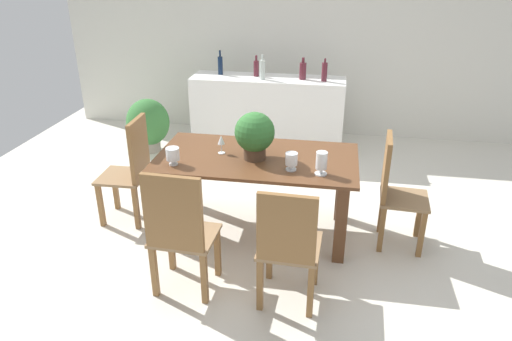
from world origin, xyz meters
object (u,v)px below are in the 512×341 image
at_px(chair_near_left, 179,229).
at_px(kitchen_counter, 268,115).
at_px(chair_foot_end, 394,188).
at_px(wine_bottle_green, 324,72).
at_px(wine_bottle_clear, 220,65).
at_px(wine_bottle_tall, 256,68).
at_px(wine_glass, 221,141).
at_px(flower_centerpiece, 255,134).
at_px(chair_head_end, 132,167).
at_px(wine_bottle_dark, 303,71).
at_px(dining_table, 257,173).
at_px(wine_bottle_amber, 262,69).
at_px(chair_near_right, 288,244).
at_px(crystal_vase_center_near, 291,160).
at_px(crystal_vase_left, 173,154).
at_px(crystal_vase_right, 322,162).
at_px(potted_plant_floor, 148,124).

xyz_separation_m(chair_near_left, kitchen_counter, (0.20, 2.93, -0.08)).
xyz_separation_m(chair_foot_end, wine_bottle_green, (-0.71, 1.88, 0.54)).
bearing_deg(wine_bottle_clear, wine_bottle_tall, -1.67).
distance_m(chair_near_left, wine_glass, 1.05).
bearing_deg(flower_centerpiece, chair_head_end, 177.91).
distance_m(chair_foot_end, wine_bottle_dark, 2.23).
distance_m(dining_table, wine_bottle_amber, 1.93).
height_order(chair_near_right, wine_bottle_amber, wine_bottle_amber).
bearing_deg(wine_bottle_dark, wine_bottle_amber, -169.46).
distance_m(chair_foot_end, wine_bottle_tall, 2.58).
distance_m(chair_near_right, wine_bottle_green, 2.92).
xyz_separation_m(chair_near_left, wine_bottle_green, (0.89, 2.87, 0.52)).
bearing_deg(crystal_vase_center_near, wine_bottle_amber, 105.54).
relative_size(chair_foot_end, crystal_vase_left, 6.66).
relative_size(chair_foot_end, chair_near_left, 0.97).
bearing_deg(wine_glass, wine_bottle_green, 66.47).
bearing_deg(crystal_vase_right, dining_table, 154.79).
bearing_deg(wine_bottle_amber, crystal_vase_right, -68.78).
height_order(chair_near_right, wine_bottle_clear, wine_bottle_clear).
bearing_deg(wine_bottle_clear, crystal_vase_center_near, -63.05).
bearing_deg(dining_table, chair_near_right, -68.29).
distance_m(crystal_vase_right, kitchen_counter, 2.37).
relative_size(chair_near_left, kitchen_counter, 0.55).
distance_m(wine_bottle_dark, potted_plant_floor, 2.08).
bearing_deg(chair_near_left, chair_foot_end, -145.90).
bearing_deg(wine_glass, chair_foot_end, -0.64).
xyz_separation_m(crystal_vase_center_near, kitchen_counter, (-0.52, 2.17, -0.36)).
bearing_deg(chair_head_end, wine_bottle_tall, 155.81).
bearing_deg(chair_near_left, wine_bottle_green, -104.90).
bearing_deg(wine_glass, chair_head_end, -178.65).
distance_m(chair_near_left, crystal_vase_right, 1.24).
height_order(kitchen_counter, wine_bottle_dark, wine_bottle_dark).
bearing_deg(chair_near_left, kitchen_counter, -91.66).
xyz_separation_m(dining_table, crystal_vase_right, (0.57, -0.27, 0.27)).
height_order(dining_table, chair_near_right, chair_near_right).
bearing_deg(chair_head_end, dining_table, 88.40).
xyz_separation_m(wine_glass, wine_bottle_tall, (-0.03, 1.98, 0.20)).
bearing_deg(wine_bottle_green, kitchen_counter, 175.34).
bearing_deg(wine_bottle_amber, chair_near_left, -92.96).
bearing_deg(wine_bottle_dark, wine_bottle_clear, 176.02).
xyz_separation_m(chair_head_end, wine_bottle_tall, (0.84, 2.00, 0.52)).
bearing_deg(chair_near_left, flower_centerpiece, -110.03).
xyz_separation_m(crystal_vase_left, crystal_vase_right, (1.23, 0.02, 0.02)).
height_order(wine_glass, wine_bottle_green, wine_bottle_green).
height_order(dining_table, wine_bottle_amber, wine_bottle_amber).
relative_size(dining_table, chair_near_left, 1.69).
xyz_separation_m(wine_bottle_green, wine_bottle_clear, (-1.30, 0.12, 0.00)).
relative_size(dining_table, chair_foot_end, 1.75).
bearing_deg(crystal_vase_left, chair_near_left, -69.10).
relative_size(chair_near_left, potted_plant_floor, 1.50).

